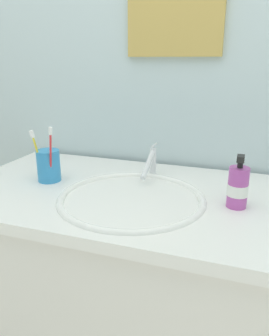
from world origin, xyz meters
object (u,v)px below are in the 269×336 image
Objects in this scene: toothbrush_cup at (48,166)px; toothbrush_yellow at (38,153)px; faucet at (151,162)px; toothbrush_red at (51,152)px; soap_dispenser at (238,187)px.

toothbrush_yellow is (-0.02, -0.03, 0.05)m from toothbrush_cup.
toothbrush_red reaches higher than faucet.
faucet is 0.91× the size of toothbrush_yellow.
toothbrush_cup is at bearing 60.61° from toothbrush_yellow.
soap_dispenser is (0.31, -0.16, 0.00)m from faucet.
toothbrush_yellow is at bearing -119.39° from toothbrush_cup.
faucet is 0.84× the size of toothbrush_red.
faucet is at bearing 24.99° from toothbrush_cup.
soap_dispenser reaches higher than toothbrush_cup.
soap_dispenser is (0.60, 0.02, -0.06)m from toothbrush_red.
toothbrush_cup is at bearing 136.90° from toothbrush_red.
toothbrush_yellow reaches higher than toothbrush_cup.
toothbrush_cup is 0.08m from toothbrush_red.
toothbrush_red reaches higher than toothbrush_cup.
toothbrush_cup is 0.56× the size of toothbrush_red.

